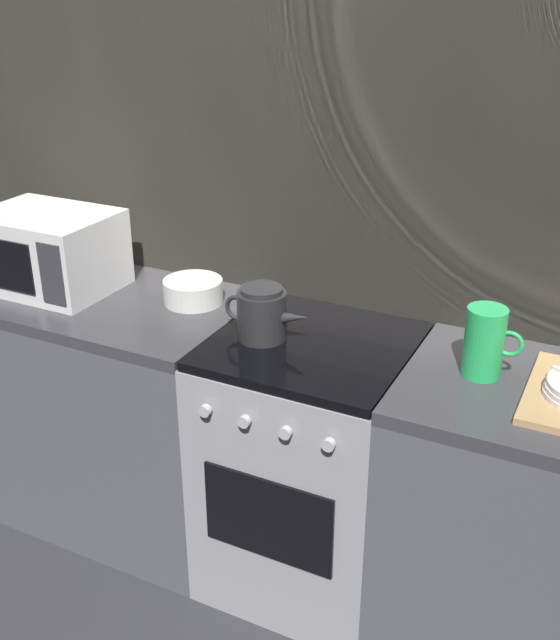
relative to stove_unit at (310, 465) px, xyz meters
The scene contains 8 objects.
ground_plane 0.45m from the stove_unit, 90.00° to the left, with size 8.00×8.00×0.00m, color #2D2D33.
back_wall 0.82m from the stove_unit, 90.00° to the left, with size 3.60×0.05×2.40m.
counter_left 0.90m from the stove_unit, behind, with size 1.20×0.60×0.90m.
stove_unit is the anchor object (origin of this frame).
microwave 1.17m from the stove_unit, behind, with size 0.46×0.35×0.27m.
kettle 0.55m from the stove_unit, 164.60° to the right, with size 0.28×0.15×0.17m.
mixing_bowl 0.70m from the stove_unit, 168.63° to the left, with size 0.20×0.20×0.08m, color silver.
pitcher 0.75m from the stove_unit, ahead, with size 0.16×0.11×0.20m.
Camera 1 is at (0.82, -1.88, 1.93)m, focal length 42.43 mm.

